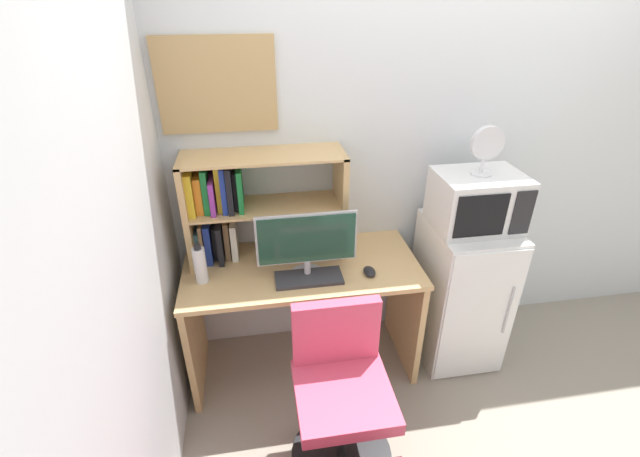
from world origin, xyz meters
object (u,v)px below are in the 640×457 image
object	(u,v)px
mini_fridge	(460,291)
desk_fan	(487,147)
keyboard	(309,278)
microwave	(477,201)
water_bottle	(200,265)
desk_chair	(341,399)
monitor	(307,243)
wall_corkboard	(217,86)
computer_mouse	(369,271)
hutch_bookshelf	(238,203)

from	to	relation	value
mini_fridge	desk_fan	world-z (taller)	desk_fan
keyboard	microwave	bearing A→B (deg)	7.51
water_bottle	microwave	bearing A→B (deg)	1.83
keyboard	desk_chair	distance (m)	0.63
mini_fridge	desk_chair	xyz separation A→B (m)	(-0.89, -0.62, -0.09)
monitor	wall_corkboard	xyz separation A→B (m)	(-0.40, 0.40, 0.74)
water_bottle	microwave	xyz separation A→B (m)	(1.55, 0.05, 0.23)
computer_mouse	wall_corkboard	bearing A→B (deg)	149.10
hutch_bookshelf	wall_corkboard	bearing A→B (deg)	112.46
keyboard	wall_corkboard	xyz separation A→B (m)	(-0.40, 0.44, 0.94)
hutch_bookshelf	desk_fan	xyz separation A→B (m)	(1.32, -0.19, 0.32)
computer_mouse	desk_chair	world-z (taller)	desk_chair
desk_chair	keyboard	bearing A→B (deg)	99.86
keyboard	water_bottle	distance (m)	0.58
monitor	keyboard	size ratio (longest dim) A/B	1.48
mini_fridge	desk_chair	bearing A→B (deg)	-145.40
hutch_bookshelf	desk_chair	world-z (taller)	hutch_bookshelf
desk_fan	wall_corkboard	xyz separation A→B (m)	(-1.37, 0.32, 0.30)
mini_fridge	desk_chair	world-z (taller)	mini_fridge
mini_fridge	wall_corkboard	xyz separation A→B (m)	(-1.38, 0.32, 1.24)
desk_fan	mini_fridge	bearing A→B (deg)	18.16
computer_mouse	desk_chair	bearing A→B (deg)	-117.32
water_bottle	wall_corkboard	size ratio (longest dim) A/B	0.37
desk_fan	wall_corkboard	size ratio (longest dim) A/B	0.45
hutch_bookshelf	desk_fan	size ratio (longest dim) A/B	3.25
computer_mouse	keyboard	bearing A→B (deg)	179.83
wall_corkboard	mini_fridge	bearing A→B (deg)	-12.87
microwave	desk_chair	world-z (taller)	microwave
monitor	water_bottle	xyz separation A→B (m)	(-0.57, 0.04, -0.11)
desk_chair	wall_corkboard	xyz separation A→B (m)	(-0.49, 0.93, 1.33)
computer_mouse	wall_corkboard	world-z (taller)	wall_corkboard
microwave	wall_corkboard	xyz separation A→B (m)	(-1.38, 0.31, 0.61)
mini_fridge	microwave	world-z (taller)	microwave
water_bottle	wall_corkboard	bearing A→B (deg)	65.18
keyboard	computer_mouse	world-z (taller)	computer_mouse
monitor	keyboard	xyz separation A→B (m)	(0.00, -0.04, -0.20)
keyboard	water_bottle	xyz separation A→B (m)	(-0.57, 0.08, 0.09)
mini_fridge	wall_corkboard	distance (m)	1.88
mini_fridge	hutch_bookshelf	bearing A→B (deg)	171.84
hutch_bookshelf	desk_fan	bearing A→B (deg)	-8.34
computer_mouse	mini_fridge	world-z (taller)	mini_fridge
water_bottle	mini_fridge	world-z (taller)	water_bottle
wall_corkboard	computer_mouse	bearing A→B (deg)	-30.90
mini_fridge	keyboard	bearing A→B (deg)	-172.66
wall_corkboard	desk_fan	bearing A→B (deg)	-13.07
hutch_bookshelf	desk_fan	distance (m)	1.37
mini_fridge	desk_fan	xyz separation A→B (m)	(-0.01, -0.00, 0.94)
hutch_bookshelf	mini_fridge	size ratio (longest dim) A/B	0.93
keyboard	mini_fridge	xyz separation A→B (m)	(0.98, 0.13, -0.30)
monitor	keyboard	bearing A→B (deg)	-86.56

